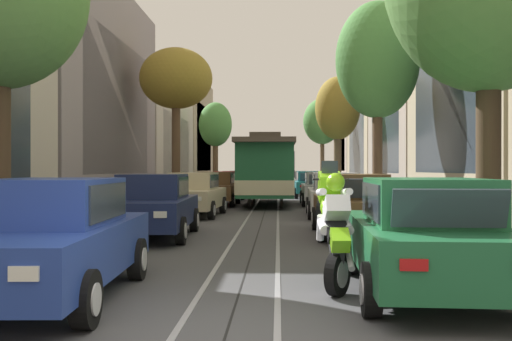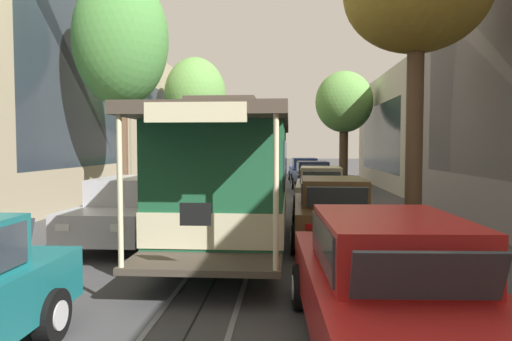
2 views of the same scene
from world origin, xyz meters
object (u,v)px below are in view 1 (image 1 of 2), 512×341
Objects in this scene: street_tree_kerb_left_mid at (215,126)px; parked_car_brown_second_right at (353,205)px; parked_car_brown_fourth_left at (217,188)px; parked_car_red_fifth_left at (228,185)px; parked_car_silver_mid_right at (334,194)px; parked_car_silver_fourth_right at (322,188)px; parked_car_teal_fifth_right at (310,184)px; motorcycle_with_rider at (333,222)px; parked_car_teal_far_left at (240,180)px; street_tree_kerb_right_second at (377,61)px; parked_car_blue_near_left at (50,238)px; fire_hydrant at (420,222)px; parked_car_white_far_right at (302,180)px; cable_car_trolley at (267,170)px; street_tree_kerb_right_mid at (338,110)px; street_tree_kerb_right_fourth at (322,122)px; parked_car_green_near_right at (425,235)px; parked_car_navy_second_left at (153,205)px; street_tree_kerb_left_second at (176,80)px; parked_car_beige_mid_left at (194,194)px; parked_car_silver_sixth_right at (306,182)px; parked_car_black_sixth_left at (235,182)px.

parked_car_brown_second_right is at bearing -76.43° from street_tree_kerb_left_mid.
parked_car_red_fifth_left is (-0.01, 5.99, 0.00)m from parked_car_brown_fourth_left.
parked_car_silver_mid_right is at bearing -51.42° from parked_car_brown_fourth_left.
parked_car_silver_fourth_right and parked_car_teal_fifth_right have the same top height.
parked_car_teal_far_left is at bearing 96.01° from motorcycle_with_rider.
street_tree_kerb_left_mid is 21.61m from street_tree_kerb_right_second.
parked_car_blue_near_left is 9.04m from fire_hydrant.
parked_car_blue_near_left is 1.01× the size of parked_car_silver_fourth_right.
parked_car_silver_fourth_right is at bearing 95.87° from fire_hydrant.
parked_car_blue_near_left and parked_car_silver_fourth_right have the same top height.
cable_car_trolley is at bearing -97.24° from parked_car_white_far_right.
street_tree_kerb_right_second is (1.96, 7.68, 5.13)m from parked_car_brown_second_right.
street_tree_kerb_right_mid is 10.59m from street_tree_kerb_right_fourth.
parked_car_green_near_right and parked_car_silver_fourth_right have the same top height.
parked_car_teal_far_left and parked_car_green_near_right have the same top height.
street_tree_kerb_right_mid is (6.61, 2.68, 4.60)m from parked_car_red_fifth_left.
parked_car_navy_second_left is 13.58m from street_tree_kerb_left_second.
parked_car_navy_second_left is 0.66× the size of street_tree_kerb_left_mid.
parked_car_beige_mid_left is 24.54m from parked_car_teal_far_left.
parked_car_teal_far_left is 0.59× the size of street_tree_kerb_left_second.
cable_car_trolley is (-2.51, -13.42, 0.86)m from parked_car_silver_sixth_right.
street_tree_kerb_left_mid reaches higher than motorcycle_with_rider.
parked_car_red_fifth_left is 1.00× the size of parked_car_silver_mid_right.
parked_car_silver_sixth_right is at bearing 78.91° from parked_car_navy_second_left.
parked_car_silver_mid_right is 15.62m from street_tree_kerb_right_mid.
street_tree_kerb_right_second is at bearing -67.26° from parked_car_black_sixth_left.
street_tree_kerb_left_mid is at bearing 140.83° from street_tree_kerb_right_mid.
parked_car_brown_second_right is 1.00× the size of parked_car_teal_fifth_right.
parked_car_beige_mid_left is at bearing -104.42° from parked_car_silver_sixth_right.
parked_car_green_near_right is at bearing -103.41° from fire_hydrant.
street_tree_kerb_left_second is at bearing -179.12° from parked_car_brown_fourth_left.
fire_hydrant is (1.39, -6.60, -0.38)m from parked_car_silver_mid_right.
street_tree_kerb_right_mid is at bearing 90.81° from street_tree_kerb_right_second.
parked_car_red_fifth_left is 4.97m from parked_car_teal_fifth_right.
parked_car_white_far_right is 0.53× the size of street_tree_kerb_right_second.
parked_car_brown_fourth_left is 1.00× the size of parked_car_teal_fifth_right.
parked_car_red_fifth_left is 1.00× the size of parked_car_black_sixth_left.
fire_hydrant is (8.23, -12.73, -5.50)m from street_tree_kerb_left_second.
parked_car_silver_fourth_right is 0.59× the size of street_tree_kerb_left_second.
street_tree_kerb_left_second is at bearing 153.99° from street_tree_kerb_right_second.
parked_car_navy_second_left is 1.00× the size of parked_car_white_far_right.
parked_car_teal_fifth_right is at bearing 90.48° from parked_car_silver_mid_right.
parked_car_teal_far_left is at bearing -172.93° from street_tree_kerb_right_fourth.
parked_car_red_fifth_left is at bearing -89.14° from parked_car_teal_far_left.
parked_car_silver_fourth_right is (4.96, 0.29, 0.00)m from parked_car_brown_fourth_left.
street_tree_kerb_left_mid is 0.90× the size of street_tree_kerb_right_fourth.
street_tree_kerb_right_fourth is 20.00m from cable_car_trolley.
parked_car_green_near_right is at bearing -50.02° from parked_car_navy_second_left.
street_tree_kerb_right_second is (1.82, -4.57, 5.13)m from parked_car_silver_fourth_right.
street_tree_kerb_right_mid is at bearing 65.40° from parked_car_beige_mid_left.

